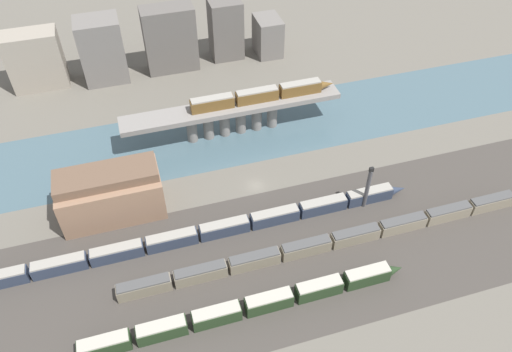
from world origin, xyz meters
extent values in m
plane|color=#666056|center=(0.00, 0.00, 0.00)|extent=(400.00, 400.00, 0.00)
cube|color=#423D38|center=(0.00, -24.00, 0.00)|extent=(280.00, 42.00, 0.01)
cube|color=#47606B|center=(0.00, 23.12, 0.00)|extent=(320.00, 28.85, 0.01)
cube|color=gray|center=(0.00, 23.12, 9.09)|extent=(63.08, 7.62, 1.50)
cylinder|color=gray|center=(-12.02, 23.12, 4.17)|extent=(2.95, 2.95, 8.34)
cylinder|color=gray|center=(-7.21, 23.12, 4.17)|extent=(2.95, 2.95, 8.34)
cylinder|color=gray|center=(-2.40, 23.12, 4.17)|extent=(2.95, 2.95, 8.34)
cylinder|color=gray|center=(2.40, 23.12, 4.17)|extent=(2.95, 2.95, 8.34)
cylinder|color=gray|center=(7.21, 23.12, 4.17)|extent=(2.95, 2.95, 8.34)
cylinder|color=gray|center=(12.02, 23.12, 4.17)|extent=(2.95, 2.95, 8.34)
cube|color=brown|center=(-5.62, 23.12, 11.47)|extent=(12.15, 2.95, 3.27)
cube|color=#9E998E|center=(-5.62, 23.12, 13.31)|extent=(11.66, 2.72, 0.40)
cube|color=brown|center=(7.35, 23.12, 11.47)|extent=(12.15, 2.95, 3.27)
cube|color=#9E998E|center=(7.35, 23.12, 13.31)|extent=(11.66, 2.72, 0.40)
cube|color=brown|center=(20.32, 23.12, 11.47)|extent=(12.15, 2.95, 3.27)
cube|color=#9E998E|center=(20.32, 23.12, 13.31)|extent=(11.66, 2.72, 0.40)
cone|color=brown|center=(28.51, 23.12, 11.31)|extent=(4.25, 2.66, 2.66)
cube|color=#23381E|center=(-41.27, -35.34, 1.73)|extent=(10.14, 3.01, 3.46)
cube|color=#B7B2A3|center=(-41.27, -35.34, 3.66)|extent=(9.73, 2.77, 0.40)
cube|color=#23381E|center=(-30.06, -35.34, 1.73)|extent=(10.14, 3.01, 3.46)
cube|color=#B7B2A3|center=(-30.06, -35.34, 3.66)|extent=(9.73, 2.77, 0.40)
cube|color=#23381E|center=(-18.84, -35.34, 1.73)|extent=(10.14, 3.01, 3.46)
cube|color=#B7B2A3|center=(-18.84, -35.34, 3.66)|extent=(9.73, 2.77, 0.40)
cube|color=#23381E|center=(-7.63, -35.34, 1.73)|extent=(10.14, 3.01, 3.46)
cube|color=#B7B2A3|center=(-7.63, -35.34, 3.66)|extent=(9.73, 2.77, 0.40)
cube|color=#23381E|center=(3.59, -35.34, 1.73)|extent=(10.14, 3.01, 3.46)
cube|color=#B7B2A3|center=(3.59, -35.34, 3.66)|extent=(9.73, 2.77, 0.40)
cube|color=#23381E|center=(14.80, -35.34, 1.73)|extent=(10.14, 3.01, 3.46)
cube|color=#B7B2A3|center=(14.80, -35.34, 3.66)|extent=(9.73, 2.77, 0.40)
cone|color=#23381E|center=(21.64, -35.34, 1.56)|extent=(3.55, 2.71, 2.71)
cube|color=gray|center=(-32.12, -24.25, 1.61)|extent=(11.69, 2.70, 3.22)
cube|color=#4C4C4C|center=(-32.12, -24.25, 3.42)|extent=(11.23, 2.49, 0.40)
cube|color=gray|center=(-19.80, -24.25, 1.61)|extent=(11.69, 2.70, 3.22)
cube|color=#4C4C4C|center=(-19.80, -24.25, 3.42)|extent=(11.23, 2.49, 0.40)
cube|color=gray|center=(-7.47, -24.25, 1.61)|extent=(11.69, 2.70, 3.22)
cube|color=#4C4C4C|center=(-7.47, -24.25, 3.42)|extent=(11.23, 2.49, 0.40)
cube|color=gray|center=(4.85, -24.25, 1.61)|extent=(11.69, 2.70, 3.22)
cube|color=#4C4C4C|center=(4.85, -24.25, 3.42)|extent=(11.23, 2.49, 0.40)
cube|color=gray|center=(17.17, -24.25, 1.61)|extent=(11.69, 2.70, 3.22)
cube|color=#4C4C4C|center=(17.17, -24.25, 3.42)|extent=(11.23, 2.49, 0.40)
cube|color=gray|center=(29.49, -24.25, 1.61)|extent=(11.69, 2.70, 3.22)
cube|color=#4C4C4C|center=(29.49, -24.25, 3.42)|extent=(11.23, 2.49, 0.40)
cube|color=gray|center=(41.82, -24.25, 1.61)|extent=(11.69, 2.70, 3.22)
cube|color=#4C4C4C|center=(41.82, -24.25, 3.42)|extent=(11.23, 2.49, 0.40)
cube|color=gray|center=(54.14, -24.25, 1.61)|extent=(11.69, 2.70, 3.22)
cube|color=#4C4C4C|center=(54.14, -24.25, 3.42)|extent=(11.23, 2.49, 0.40)
cube|color=#2D384C|center=(-49.43, -13.25, 1.62)|extent=(11.98, 2.81, 3.24)
cube|color=#9E998E|center=(-49.43, -13.25, 3.44)|extent=(11.50, 2.59, 0.40)
cube|color=#2D384C|center=(-36.84, -13.25, 1.62)|extent=(11.98, 2.81, 3.24)
cube|color=#9E998E|center=(-36.84, -13.25, 3.44)|extent=(11.50, 2.59, 0.40)
cube|color=#2D384C|center=(-24.25, -13.25, 1.62)|extent=(11.98, 2.81, 3.24)
cube|color=#9E998E|center=(-24.25, -13.25, 3.44)|extent=(11.50, 2.59, 0.40)
cube|color=#2D384C|center=(-11.66, -13.25, 1.62)|extent=(11.98, 2.81, 3.24)
cube|color=#9E998E|center=(-11.66, -13.25, 3.44)|extent=(11.50, 2.59, 0.40)
cube|color=#2D384C|center=(0.93, -13.25, 1.62)|extent=(11.98, 2.81, 3.24)
cube|color=#9E998E|center=(0.93, -13.25, 3.44)|extent=(11.50, 2.59, 0.40)
cube|color=#2D384C|center=(13.51, -13.25, 1.62)|extent=(11.98, 2.81, 3.24)
cube|color=#9E998E|center=(13.51, -13.25, 3.44)|extent=(11.50, 2.59, 0.40)
cube|color=#2D384C|center=(26.10, -13.25, 1.62)|extent=(11.98, 2.81, 3.24)
cube|color=#9E998E|center=(26.10, -13.25, 3.44)|extent=(11.50, 2.59, 0.40)
cone|color=#2D384C|center=(34.19, -13.25, 1.46)|extent=(4.19, 2.53, 2.53)
cube|color=#937056|center=(-36.08, 1.48, 5.51)|extent=(24.35, 12.50, 11.01)
cube|color=brown|center=(-36.08, 1.48, 12.22)|extent=(23.86, 8.75, 2.42)
cylinder|color=#4C4C51|center=(24.17, -14.64, 5.96)|extent=(1.02, 1.02, 11.93)
cube|color=black|center=(24.17, -14.64, 12.53)|extent=(1.00, 0.70, 1.20)
cube|color=gray|center=(-53.66, 65.09, 9.35)|extent=(16.90, 9.00, 18.69)
cube|color=slate|center=(-32.79, 63.15, 10.54)|extent=(13.79, 11.00, 21.07)
cube|color=#605B56|center=(-10.64, 63.27, 10.94)|extent=(17.01, 8.37, 21.88)
cube|color=#605B56|center=(8.99, 65.89, 10.20)|extent=(10.76, 9.15, 20.41)
cube|color=slate|center=(23.49, 63.59, 6.59)|extent=(8.45, 11.42, 13.19)
camera|label=1|loc=(-26.34, -88.51, 93.15)|focal=35.00mm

